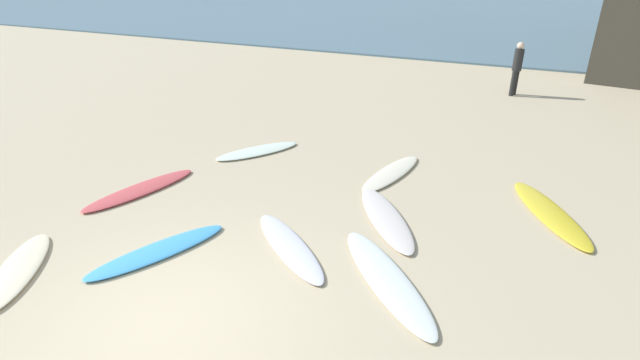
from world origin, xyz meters
The scene contains 12 objects.
ground_plane centered at (0.00, 0.00, 0.00)m, with size 120.00×120.00×0.00m, color #C6B28E.
ocean_water centered at (0.00, 36.76, 0.04)m, with size 120.00×40.00×0.08m, color slate.
surfboard_0 centered at (2.25, 1.92, 0.04)m, with size 0.56×2.53×0.08m, color white.
surfboard_1 centered at (1.76, 3.52, 0.04)m, with size 0.56×2.24×0.08m, color silver.
surfboard_3 centered at (-2.59, 0.01, 0.04)m, with size 0.56×1.90×0.08m, color #F9E6BF.
surfboard_4 centered at (-1.10, 1.19, 0.04)m, with size 0.50×2.19×0.08m, color #43A0E2.
surfboard_5 centered at (-1.78, 5.27, 0.04)m, with size 0.56×1.97×0.07m, color white.
surfboard_6 centered at (4.29, 4.83, 0.04)m, with size 0.57×2.43×0.08m, color yellow.
surfboard_7 centered at (-2.81, 2.68, 0.04)m, with size 0.53×2.31×0.08m, color #D44F50.
surfboard_8 centered at (0.65, 2.10, 0.04)m, with size 0.49×2.14×0.08m, color white.
surfboard_9 centered at (1.33, 5.33, 0.04)m, with size 0.50×2.14×0.07m, color #ECE3C7.
beachgoer_near centered at (3.15, 12.66, 0.90)m, with size 0.36×0.36×1.63m.
Camera 1 is at (3.57, -3.36, 4.12)m, focal length 26.96 mm.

